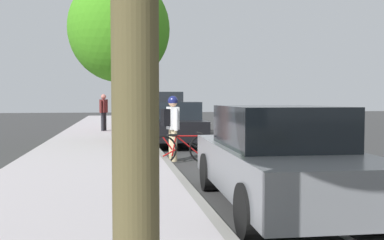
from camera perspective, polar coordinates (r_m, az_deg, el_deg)
ground at (r=16.18m, az=1.43°, el=-2.98°), size 73.90×73.90×0.00m
sidewalk at (r=15.88m, az=-12.17°, el=-2.86°), size 3.50×46.18×0.16m
curb_edge at (r=15.91m, az=-5.57°, el=-2.80°), size 0.16×46.18×0.16m
lane_stripe_centre at (r=17.95m, az=10.30°, el=-2.44°), size 0.14×44.20×0.01m
lane_stripe_bike_edge at (r=16.09m, az=-0.34°, el=-3.00°), size 0.12×46.18×0.01m
parked_suv_silver_nearest at (r=27.73m, az=-5.25°, el=1.54°), size 2.10×4.77×1.99m
parked_pickup_red_second at (r=21.53m, az=-3.88°, el=0.85°), size 2.19×5.38×1.95m
parked_sedan_black_mid at (r=15.38m, az=-2.00°, el=-0.47°), size 2.07×4.51×1.52m
parked_sedan_grey_far at (r=6.60m, az=11.17°, el=-4.88°), size 1.97×4.46×1.52m
bicycle_at_curb at (r=11.00m, az=-1.21°, el=-3.72°), size 1.75×0.46×0.77m
cyclist_with_backpack at (r=11.35m, az=-2.67°, el=-0.18°), size 0.47×0.61×1.71m
street_tree_near_cyclist at (r=15.55m, az=-9.51°, el=11.58°), size 3.49×3.49×5.72m
pedestrian_on_phone at (r=20.32m, az=-11.49°, el=1.28°), size 0.37×0.57×1.68m
fire_hydrant at (r=28.37m, az=-8.34°, el=0.66°), size 0.22×0.22×0.84m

